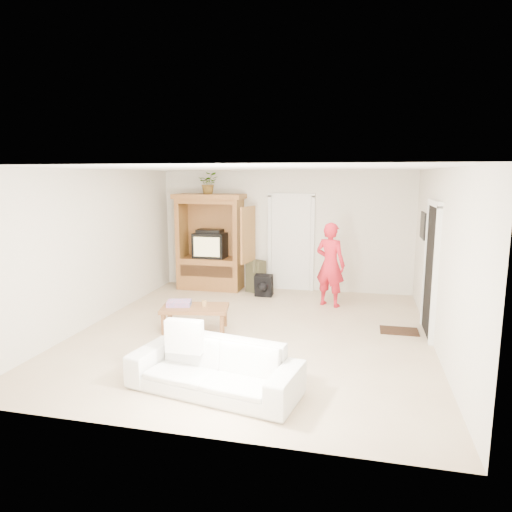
{
  "coord_description": "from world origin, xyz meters",
  "views": [
    {
      "loc": [
        1.63,
        -6.81,
        2.5
      ],
      "look_at": [
        -0.09,
        0.6,
        1.15
      ],
      "focal_mm": 32.0,
      "sensor_mm": 36.0,
      "label": 1
    }
  ],
  "objects_px": {
    "armoire": "(211,248)",
    "man": "(330,265)",
    "sofa": "(214,368)",
    "coffee_table": "(195,310)"
  },
  "relations": [
    {
      "from": "coffee_table",
      "to": "armoire",
      "type": "bearing_deg",
      "value": 91.95
    },
    {
      "from": "armoire",
      "to": "man",
      "type": "xyz_separation_m",
      "value": [
        2.66,
        -0.8,
        -0.1
      ]
    },
    {
      "from": "armoire",
      "to": "sofa",
      "type": "bearing_deg",
      "value": -71.24
    },
    {
      "from": "coffee_table",
      "to": "man",
      "type": "bearing_deg",
      "value": 32.71
    },
    {
      "from": "armoire",
      "to": "sofa",
      "type": "distance_m",
      "value": 5.02
    },
    {
      "from": "armoire",
      "to": "man",
      "type": "bearing_deg",
      "value": -16.83
    },
    {
      "from": "armoire",
      "to": "man",
      "type": "height_order",
      "value": "armoire"
    },
    {
      "from": "man",
      "to": "coffee_table",
      "type": "relative_size",
      "value": 1.4
    },
    {
      "from": "armoire",
      "to": "sofa",
      "type": "xyz_separation_m",
      "value": [
        1.6,
        -4.72,
        -0.62
      ]
    },
    {
      "from": "coffee_table",
      "to": "sofa",
      "type": "bearing_deg",
      "value": -74.63
    }
  ]
}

